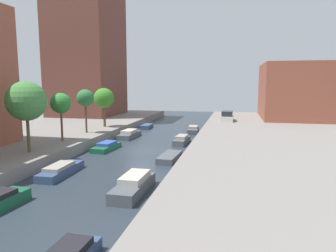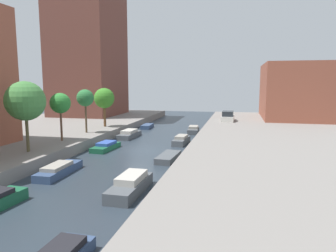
# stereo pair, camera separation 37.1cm
# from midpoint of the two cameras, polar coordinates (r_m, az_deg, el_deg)

# --- Properties ---
(ground_plane) EXTENTS (84.00, 84.00, 0.00)m
(ground_plane) POSITION_cam_midpoint_polar(r_m,az_deg,el_deg) (30.52, -5.49, -4.48)
(ground_plane) COLOR #28333D
(quay_left) EXTENTS (20.00, 64.00, 1.00)m
(quay_left) POSITION_cam_midpoint_polar(r_m,az_deg,el_deg) (37.74, -27.77, -2.20)
(quay_left) COLOR gray
(quay_left) RESTS_ON ground_plane
(quay_right) EXTENTS (20.00, 64.00, 1.00)m
(quay_right) POSITION_cam_midpoint_polar(r_m,az_deg,el_deg) (29.59, 23.46, -4.52)
(quay_right) COLOR gray
(quay_right) RESTS_ON ground_plane
(apartment_tower_far) EXTENTS (10.00, 11.76, 21.50)m
(apartment_tower_far) POSITION_cam_midpoint_polar(r_m,az_deg,el_deg) (56.07, -14.83, 13.03)
(apartment_tower_far) COLOR brown
(apartment_tower_far) RESTS_ON quay_left
(low_block_right) EXTENTS (10.00, 14.62, 8.48)m
(low_block_right) POSITION_cam_midpoint_polar(r_m,az_deg,el_deg) (53.06, 21.99, 5.97)
(low_block_right) COLOR brown
(low_block_right) RESTS_ON quay_right
(street_tree_2) EXTENTS (3.15, 3.15, 5.69)m
(street_tree_2) POSITION_cam_midpoint_polar(r_m,az_deg,el_deg) (27.18, -24.92, 4.14)
(street_tree_2) COLOR brown
(street_tree_2) RESTS_ON quay_left
(street_tree_3) EXTENTS (1.95, 1.95, 4.59)m
(street_tree_3) POSITION_cam_midpoint_polar(r_m,az_deg,el_deg) (31.30, -19.40, 3.90)
(street_tree_3) COLOR brown
(street_tree_3) RESTS_ON quay_left
(street_tree_4) EXTENTS (1.89, 1.89, 4.83)m
(street_tree_4) POSITION_cam_midpoint_polar(r_m,az_deg,el_deg) (35.62, -15.21, 4.91)
(street_tree_4) COLOR brown
(street_tree_4) RESTS_ON quay_left
(street_tree_5) EXTENTS (2.56, 2.56, 4.89)m
(street_tree_5) POSITION_cam_midpoint_polar(r_m,az_deg,el_deg) (40.11, -11.92, 4.96)
(street_tree_5) COLOR brown
(street_tree_5) RESTS_ON quay_left
(parked_car) EXTENTS (1.84, 4.26, 1.47)m
(parked_car) POSITION_cam_midpoint_polar(r_m,az_deg,el_deg) (46.18, 10.59, 1.68)
(parked_car) COLOR beige
(parked_car) RESTS_ON quay_right
(moored_boat_left_2) EXTENTS (1.50, 4.62, 0.81)m
(moored_boat_left_2) POSITION_cam_midpoint_polar(r_m,az_deg,el_deg) (23.81, -19.50, -7.64)
(moored_boat_left_2) COLOR #33476B
(moored_boat_left_2) RESTS_ON ground_plane
(moored_boat_left_3) EXTENTS (1.70, 3.97, 0.77)m
(moored_boat_left_3) POSITION_cam_midpoint_polar(r_m,az_deg,el_deg) (31.22, -11.55, -3.72)
(moored_boat_left_3) COLOR #195638
(moored_boat_left_3) RESTS_ON ground_plane
(moored_boat_left_4) EXTENTS (1.68, 4.46, 0.95)m
(moored_boat_left_4) POSITION_cam_midpoint_polar(r_m,az_deg,el_deg) (37.58, -7.39, -1.53)
(moored_boat_left_4) COLOR #4C5156
(moored_boat_left_4) RESTS_ON ground_plane
(moored_boat_left_5) EXTENTS (1.37, 3.22, 0.55)m
(moored_boat_left_5) POSITION_cam_midpoint_polar(r_m,az_deg,el_deg) (45.15, -4.15, -0.05)
(moored_boat_left_5) COLOR #33476B
(moored_boat_left_5) RESTS_ON ground_plane
(moored_boat_right_1) EXTENTS (1.57, 4.56, 1.08)m
(moored_boat_right_1) POSITION_cam_midpoint_polar(r_m,az_deg,el_deg) (19.08, -6.89, -10.75)
(moored_boat_right_1) COLOR #4C5156
(moored_boat_right_1) RESTS_ON ground_plane
(moored_boat_right_2) EXTENTS (1.58, 3.81, 0.52)m
(moored_boat_right_2) POSITION_cam_midpoint_polar(r_m,az_deg,el_deg) (26.55, -0.09, -5.76)
(moored_boat_right_2) COLOR #4C5156
(moored_boat_right_2) RESTS_ON ground_plane
(moored_boat_right_3) EXTENTS (1.43, 3.78, 0.93)m
(moored_boat_right_3) POSITION_cam_midpoint_polar(r_m,az_deg,el_deg) (33.52, 2.22, -2.63)
(moored_boat_right_3) COLOR #4C5156
(moored_boat_right_3) RESTS_ON ground_plane
(moored_boat_right_4) EXTENTS (1.54, 3.65, 0.93)m
(moored_boat_right_4) POSITION_cam_midpoint_polar(r_m,az_deg,el_deg) (40.92, 4.39, -0.72)
(moored_boat_right_4) COLOR #4C5156
(moored_boat_right_4) RESTS_ON ground_plane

